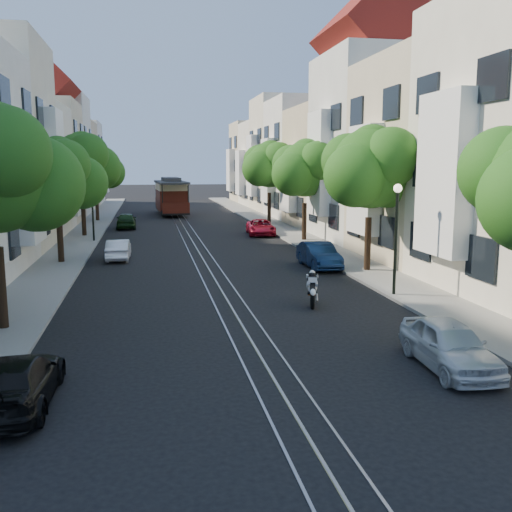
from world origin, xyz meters
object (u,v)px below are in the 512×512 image
parked_car_w_far (126,220)px  parked_car_e_far (261,227)px  lamp_west (92,198)px  parked_car_w_near (16,382)px  tree_w_b (58,176)px  parked_car_w_mid (119,249)px  parked_car_e_mid (319,255)px  tree_e_d (270,166)px  sportbike_rider (312,286)px  lamp_east (396,223)px  tree_w_d (96,169)px  parked_car_e_near (449,345)px  tree_e_b (371,170)px  tree_e_c (306,170)px  tree_w_c (82,163)px  cable_car (171,195)px

parked_car_w_far → parked_car_e_far: bearing=147.1°
lamp_west → parked_car_w_near: lamp_west is taller
tree_w_b → parked_car_w_mid: 4.81m
parked_car_e_mid → tree_e_d: bearing=83.9°
parked_car_e_mid → parked_car_w_far: (-9.84, 19.28, 0.01)m
sportbike_rider → parked_car_w_far: bearing=120.0°
lamp_east → parked_car_e_mid: lamp_east is taller
sportbike_rider → parked_car_w_far: size_ratio=0.47×
lamp_east → parked_car_e_far: bearing=93.6°
tree_w_b → parked_car_e_mid: size_ratio=1.67×
tree_w_d → parked_car_w_far: 7.79m
tree_e_d → tree_w_b: 22.28m
tree_e_d → parked_car_e_near: (-2.86, -34.43, -4.26)m
tree_w_b → lamp_west: size_ratio=1.51×
tree_e_b → tree_e_c: (-0.00, 11.00, -0.13)m
tree_w_c → lamp_east: 25.01m
tree_e_d → tree_w_b: bearing=-130.3°
tree_e_c → parked_car_w_far: 15.84m
tree_w_d → parked_car_e_mid: (12.46, -25.45, -3.98)m
tree_e_b → tree_e_d: bearing=90.0°
tree_w_b → parked_car_w_near: (1.55, -17.82, -3.85)m
tree_w_d → parked_car_e_near: (11.54, -39.43, -3.99)m
tree_e_c → lamp_east: tree_e_c is taller
parked_car_w_far → lamp_west: bearing=76.4°
sportbike_rider → parked_car_e_far: bearing=98.2°
tree_e_b → tree_e_d: 22.00m
parked_car_e_far → tree_w_c: bearing=179.5°
parked_car_w_mid → parked_car_w_near: bearing=87.7°
tree_e_d → parked_car_e_near: 34.81m
lamp_east → parked_car_e_far: 19.96m
tree_w_c → parked_car_e_far: (12.19, -1.19, -4.51)m
tree_w_b → parked_car_w_mid: tree_w_b is taller
tree_w_b → sportbike_rider: size_ratio=3.57×
sportbike_rider → parked_car_w_near: (-8.49, -7.26, -0.15)m
tree_w_c → parked_car_w_far: (2.62, 4.83, -4.44)m
lamp_west → sportbike_rider: (9.20, -18.59, -2.14)m
tree_w_d → parked_car_e_far: size_ratio=1.63×
tree_e_d → lamp_west: tree_e_d is taller
tree_e_c → parked_car_e_mid: (-1.94, -9.45, -3.98)m
tree_e_c → parked_car_w_far: tree_e_c is taller
parked_car_e_near → parked_car_e_mid: 14.01m
tree_w_d → sportbike_rider: size_ratio=3.71×
tree_e_d → sportbike_rider: tree_e_d is taller
tree_w_b → parked_car_w_near: bearing=-85.0°
parked_car_e_near → parked_car_w_far: bearing=107.8°
lamp_east → parked_car_e_near: (-1.90, -7.45, -2.24)m
tree_e_c → lamp_west: bearing=171.5°
parked_car_e_far → parked_car_w_near: (-10.64, -27.63, -0.01)m
parked_car_e_mid → parked_car_e_far: size_ratio=0.94×
cable_car → parked_car_e_far: 18.79m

